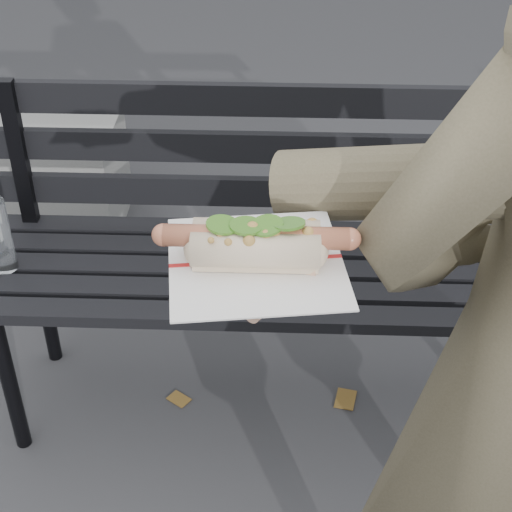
{
  "coord_description": "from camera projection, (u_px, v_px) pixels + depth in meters",
  "views": [
    {
      "loc": [
        0.11,
        -0.83,
        1.62
      ],
      "look_at": [
        0.08,
        -0.13,
        1.13
      ],
      "focal_mm": 55.0,
      "sensor_mm": 36.0,
      "label": 1
    }
  ],
  "objects": [
    {
      "name": "park_bench",
      "position": [
        271.0,
        236.0,
        1.97
      ],
      "size": [
        1.5,
        0.44,
        0.88
      ],
      "color": "black",
      "rests_on": "ground"
    },
    {
      "name": "held_hotdog",
      "position": [
        430.0,
        199.0,
        0.89
      ],
      "size": [
        0.63,
        0.32,
        0.2
      ],
      "color": "brown"
    }
  ]
}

